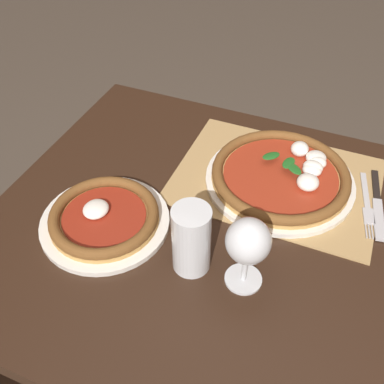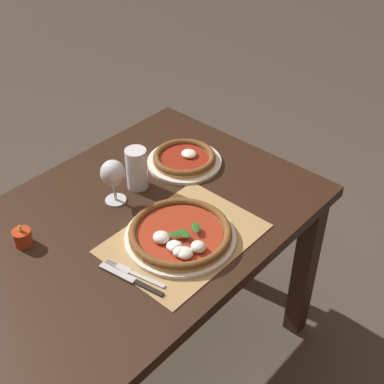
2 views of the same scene
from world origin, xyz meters
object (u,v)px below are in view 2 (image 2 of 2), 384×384
(pizza_far, at_px, (184,159))
(knife, at_px, (131,279))
(pizza_near, at_px, (180,234))
(wine_glass, at_px, (113,175))
(fork, at_px, (134,273))
(pint_glass, at_px, (137,169))
(votive_candle, at_px, (23,238))

(pizza_far, distance_m, knife, 0.58)
(pizza_near, height_order, knife, pizza_near)
(wine_glass, relative_size, fork, 0.78)
(wine_glass, bearing_deg, fork, -123.50)
(pint_glass, distance_m, votive_candle, 0.43)
(fork, height_order, votive_candle, votive_candle)
(pizza_far, bearing_deg, votive_candle, 173.19)
(pint_glass, relative_size, fork, 0.73)
(pint_glass, bearing_deg, fork, -135.39)
(pizza_far, distance_m, fork, 0.56)
(pizza_near, height_order, pizza_far, pizza_near)
(wine_glass, height_order, pint_glass, wine_glass)
(pizza_near, relative_size, pint_glass, 2.31)
(pizza_far, bearing_deg, fork, -152.28)
(fork, bearing_deg, pizza_far, 27.72)
(pizza_near, xyz_separation_m, pint_glass, (0.10, 0.29, 0.05))
(wine_glass, relative_size, knife, 0.72)
(wine_glass, bearing_deg, knife, -125.28)
(pizza_near, bearing_deg, wine_glass, 90.36)
(pizza_far, xyz_separation_m, fork, (-0.50, -0.26, -0.01))
(fork, bearing_deg, knife, -152.43)
(wine_glass, distance_m, votive_candle, 0.33)
(pint_glass, bearing_deg, pizza_near, -109.33)
(pizza_far, bearing_deg, knife, -152.28)
(pizza_far, relative_size, knife, 1.25)
(pizza_near, relative_size, wine_glass, 2.17)
(pizza_far, xyz_separation_m, knife, (-0.52, -0.27, -0.01))
(knife, xyz_separation_m, votive_candle, (-0.11, 0.35, 0.02))
(wine_glass, bearing_deg, pizza_near, -89.64)
(pizza_near, relative_size, knife, 1.56)
(pint_glass, relative_size, knife, 0.67)
(pint_glass, relative_size, votive_candle, 2.01)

